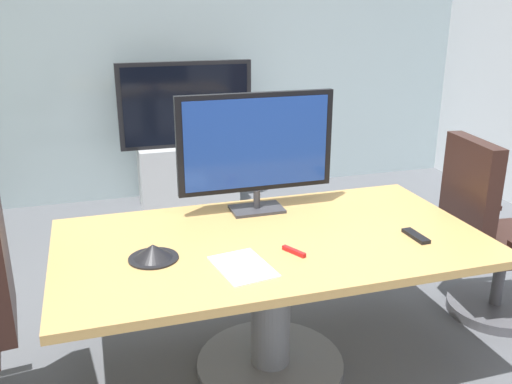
# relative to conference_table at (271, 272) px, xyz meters

# --- Properties ---
(ground_plane) EXTENTS (7.00, 7.00, 0.00)m
(ground_plane) POSITION_rel_conference_table_xyz_m (0.01, 0.05, -0.54)
(ground_plane) COLOR #515459
(wall_back_glass_partition) EXTENTS (6.00, 0.10, 2.87)m
(wall_back_glass_partition) POSITION_rel_conference_table_xyz_m (0.01, 2.95, 0.89)
(wall_back_glass_partition) COLOR #9EB2B7
(wall_back_glass_partition) RESTS_ON ground
(conference_table) EXTENTS (2.02, 1.10, 0.72)m
(conference_table) POSITION_rel_conference_table_xyz_m (0.00, 0.00, 0.00)
(conference_table) COLOR #B2894C
(conference_table) RESTS_ON ground
(office_chair_right) EXTENTS (0.62, 0.60, 1.09)m
(office_chair_right) POSITION_rel_conference_table_xyz_m (1.38, 0.11, -0.09)
(office_chair_right) COLOR #4C4C51
(office_chair_right) RESTS_ON ground
(tv_monitor) EXTENTS (0.84, 0.18, 0.64)m
(tv_monitor) POSITION_rel_conference_table_xyz_m (0.04, 0.38, 0.54)
(tv_monitor) COLOR #333338
(tv_monitor) RESTS_ON conference_table
(wall_display_unit) EXTENTS (1.20, 0.36, 1.31)m
(wall_display_unit) POSITION_rel_conference_table_xyz_m (0.06, 2.59, -0.10)
(wall_display_unit) COLOR #B7BABC
(wall_display_unit) RESTS_ON ground
(conference_phone) EXTENTS (0.22, 0.22, 0.07)m
(conference_phone) POSITION_rel_conference_table_xyz_m (-0.57, -0.07, 0.21)
(conference_phone) COLOR black
(conference_phone) RESTS_ON conference_table
(remote_control) EXTENTS (0.06, 0.17, 0.02)m
(remote_control) POSITION_rel_conference_table_xyz_m (0.66, -0.20, 0.19)
(remote_control) COLOR black
(remote_control) RESTS_ON conference_table
(whiteboard_marker) EXTENTS (0.08, 0.13, 0.02)m
(whiteboard_marker) POSITION_rel_conference_table_xyz_m (0.04, -0.19, 0.19)
(whiteboard_marker) COLOR red
(whiteboard_marker) RESTS_ON conference_table
(paper_notepad) EXTENTS (0.25, 0.33, 0.01)m
(paper_notepad) POSITION_rel_conference_table_xyz_m (-0.22, -0.26, 0.19)
(paper_notepad) COLOR white
(paper_notepad) RESTS_ON conference_table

